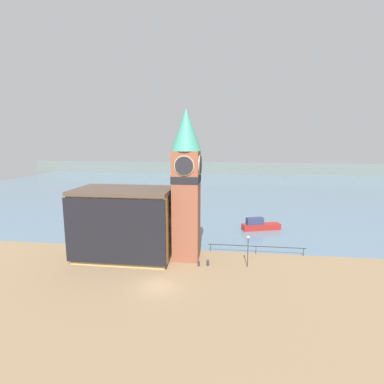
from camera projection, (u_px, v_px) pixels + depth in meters
The scene contains 10 objects.
ground_plane at pixel (158, 286), 31.95m from camera, with size 160.00×160.00×0.00m, color #846B4C.
water at pixel (209, 186), 101.46m from camera, with size 160.00×120.00×0.00m.
far_shoreline at pixel (215, 168), 140.10m from camera, with size 180.00×3.00×5.00m.
pier_railing at pixel (256, 247), 41.01m from camera, with size 13.17×0.08×1.09m.
clock_tower at pixel (186, 181), 37.90m from camera, with size 3.81×3.81×19.28m.
pier_building at pixel (124, 223), 39.14m from camera, with size 12.59×7.28×9.26m.
boat_near at pixel (260, 225), 52.02m from camera, with size 6.86×3.62×2.19m.
mooring_bollard_near at pixel (199, 263), 37.03m from camera, with size 0.30×0.30×0.73m.
mooring_bollard_far at pixel (208, 262), 37.21m from camera, with size 0.36×0.36×0.75m.
lamp_post at pixel (248, 245), 36.42m from camera, with size 0.32×0.32×3.97m.
Camera 1 is at (7.52, -29.02, 15.41)m, focal length 28.00 mm.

